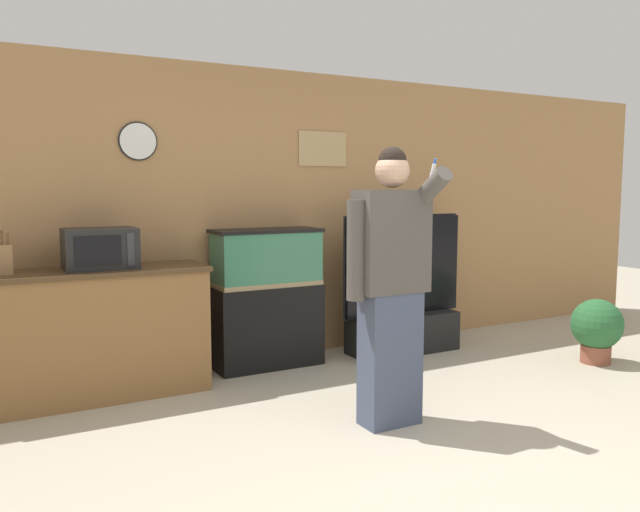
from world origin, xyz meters
name	(u,v)px	position (x,y,z in m)	size (l,w,h in m)	color
ground_plane	(444,472)	(0.00, 0.00, 0.00)	(18.00, 18.00, 0.00)	#B2A893
wall_back_paneled	(255,216)	(0.00, 2.65, 1.30)	(10.00, 0.08, 2.60)	#A87A4C
counter_island	(91,334)	(-1.49, 2.21, 0.48)	(1.70, 0.57, 0.96)	brown
microwave	(100,248)	(-1.40, 2.23, 1.11)	(0.51, 0.36, 0.30)	black
knife_block	(0,259)	(-2.06, 2.21, 1.07)	(0.15, 0.12, 0.31)	olive
aquarium_on_stand	(267,298)	(-0.02, 2.36, 0.60)	(0.94, 0.40, 1.20)	black
tv_on_stand	(403,312)	(1.31, 2.19, 0.38)	(1.28, 0.40, 1.30)	black
person_standing	(390,283)	(0.14, 0.73, 0.94)	(0.57, 0.43, 1.81)	#424C66
potted_plant	(597,327)	(2.59, 1.06, 0.32)	(0.45, 0.45, 0.57)	brown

